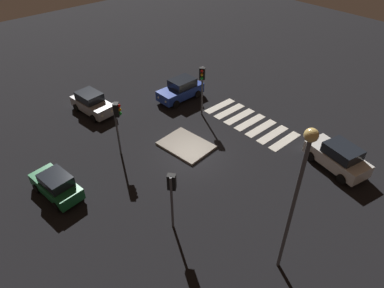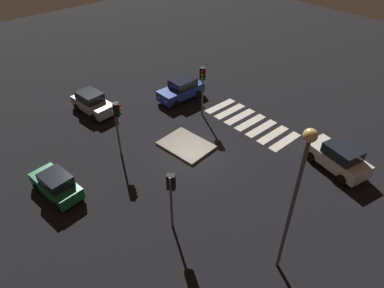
{
  "view_description": "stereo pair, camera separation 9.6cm",
  "coord_description": "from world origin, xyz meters",
  "views": [
    {
      "loc": [
        -14.3,
        12.75,
        15.59
      ],
      "look_at": [
        0.0,
        0.0,
        1.0
      ],
      "focal_mm": 32.17,
      "sensor_mm": 36.0,
      "label": 1
    },
    {
      "loc": [
        -14.36,
        12.68,
        15.59
      ],
      "look_at": [
        0.0,
        0.0,
        1.0
      ],
      "focal_mm": 32.17,
      "sensor_mm": 36.0,
      "label": 2
    }
  ],
  "objects": [
    {
      "name": "car_white",
      "position": [
        -7.51,
        -6.44,
        0.93
      ],
      "size": [
        4.59,
        2.69,
        1.9
      ],
      "rotation": [
        0.0,
        0.0,
        -0.2
      ],
      "color": "silver",
      "rests_on": "ground"
    },
    {
      "name": "car_green",
      "position": [
        2.66,
        8.82,
        0.8
      ],
      "size": [
        3.89,
        2.12,
        1.64
      ],
      "rotation": [
        0.0,
        0.0,
        0.12
      ],
      "color": "#196B38",
      "rests_on": "ground"
    },
    {
      "name": "ground_plane",
      "position": [
        0.0,
        0.0,
        0.0
      ],
      "size": [
        80.0,
        80.0,
        0.0
      ],
      "primitive_type": "plane",
      "color": "black"
    },
    {
      "name": "traffic_light_east",
      "position": [
        3.45,
        -4.14,
        3.27
      ],
      "size": [
        0.54,
        0.53,
        4.31
      ],
      "rotation": [
        0.0,
        0.0,
        2.27
      ],
      "color": "#47474C",
      "rests_on": "ground"
    },
    {
      "name": "street_lamp",
      "position": [
        -9.56,
        2.63,
        5.69
      ],
      "size": [
        0.56,
        0.56,
        8.46
      ],
      "color": "#47474C",
      "rests_on": "ground"
    },
    {
      "name": "crosswalk_near",
      "position": [
        0.0,
        -6.35,
        0.01
      ],
      "size": [
        7.6,
        3.2,
        0.02
      ],
      "color": "silver",
      "rests_on": "ground"
    },
    {
      "name": "traffic_island",
      "position": [
        1.07,
        -0.36,
        0.09
      ],
      "size": [
        3.96,
        3.14,
        0.18
      ],
      "color": "gray",
      "rests_on": "ground"
    },
    {
      "name": "traffic_light_west",
      "position": [
        -3.98,
        4.96,
        2.86
      ],
      "size": [
        0.54,
        0.53,
        3.77
      ],
      "rotation": [
        0.0,
        0.0,
        -0.9
      ],
      "color": "#47474C",
      "rests_on": "ground"
    },
    {
      "name": "car_blue",
      "position": [
        6.74,
        -4.67,
        0.91
      ],
      "size": [
        2.08,
        4.3,
        1.85
      ],
      "rotation": [
        0.0,
        0.0,
        1.59
      ],
      "color": "#1E389E",
      "rests_on": "ground"
    },
    {
      "name": "car_silver",
      "position": [
        9.97,
        2.38,
        0.87
      ],
      "size": [
        4.21,
        2.26,
        1.77
      ],
      "rotation": [
        0.0,
        0.0,
        3.25
      ],
      "color": "#9EA0A5",
      "rests_on": "ground"
    },
    {
      "name": "traffic_light_north",
      "position": [
        3.48,
        3.59,
        3.16
      ],
      "size": [
        0.54,
        0.54,
        4.17
      ],
      "rotation": [
        0.0,
        0.0,
        -2.34
      ],
      "color": "#47474C",
      "rests_on": "ground"
    }
  ]
}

